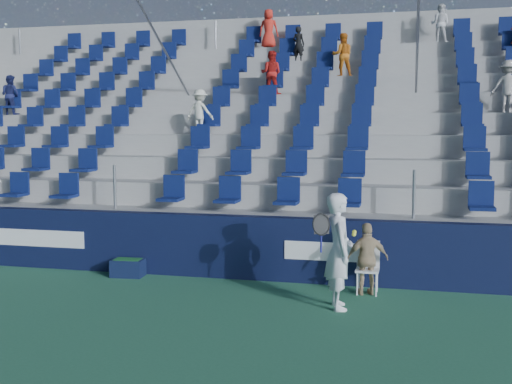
# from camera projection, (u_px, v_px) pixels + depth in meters

# --- Properties ---
(ground) EXTENTS (70.00, 70.00, 0.00)m
(ground) POSITION_uv_depth(u_px,v_px,m) (196.00, 329.00, 9.20)
(ground) COLOR #30704E
(ground) RESTS_ON ground
(sponsor_wall) EXTENTS (24.00, 0.32, 1.20)m
(sponsor_wall) POSITION_uv_depth(u_px,v_px,m) (250.00, 247.00, 12.18)
(sponsor_wall) COLOR #0E1433
(sponsor_wall) RESTS_ON ground
(grandstand) EXTENTS (24.00, 8.17, 6.63)m
(grandstand) POSITION_uv_depth(u_px,v_px,m) (298.00, 155.00, 16.94)
(grandstand) COLOR #A2A29D
(grandstand) RESTS_ON ground
(tennis_player) EXTENTS (0.71, 0.77, 1.85)m
(tennis_player) POSITION_uv_depth(u_px,v_px,m) (339.00, 251.00, 10.14)
(tennis_player) COLOR white
(tennis_player) RESTS_ON ground
(line_judge_chair) EXTENTS (0.40, 0.41, 0.90)m
(line_judge_chair) POSITION_uv_depth(u_px,v_px,m) (368.00, 263.00, 11.17)
(line_judge_chair) COLOR white
(line_judge_chair) RESTS_ON ground
(line_judge) EXTENTS (0.79, 0.53, 1.25)m
(line_judge) POSITION_uv_depth(u_px,v_px,m) (367.00, 259.00, 11.02)
(line_judge) COLOR tan
(line_judge) RESTS_ON ground
(ball_bin) EXTENTS (0.64, 0.45, 0.34)m
(ball_bin) POSITION_uv_depth(u_px,v_px,m) (128.00, 267.00, 12.39)
(ball_bin) COLOR #0E1836
(ball_bin) RESTS_ON ground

